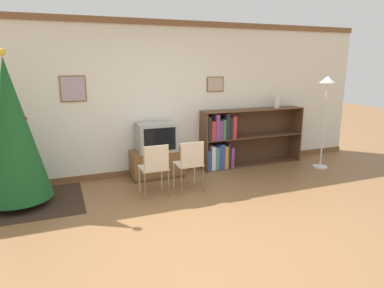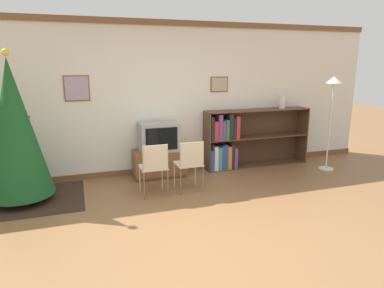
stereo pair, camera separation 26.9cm
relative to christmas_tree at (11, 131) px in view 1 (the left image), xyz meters
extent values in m
plane|color=brown|center=(2.21, -1.80, -1.08)|extent=(24.00, 24.00, 0.00)
cube|color=silver|center=(2.21, 0.77, 0.27)|extent=(8.76, 0.08, 2.70)
cube|color=brown|center=(2.21, 0.71, 1.57)|extent=(8.76, 0.03, 0.10)
cube|color=brown|center=(2.21, 0.71, -1.03)|extent=(8.76, 0.03, 0.10)
cube|color=brown|center=(0.87, 0.72, 0.49)|extent=(0.40, 0.02, 0.42)
cube|color=#A893A3|center=(0.87, 0.71, 0.49)|extent=(0.37, 0.01, 0.38)
cube|color=brown|center=(3.40, 0.72, 0.51)|extent=(0.34, 0.02, 0.28)
cube|color=tan|center=(3.40, 0.71, 0.51)|extent=(0.31, 0.01, 0.24)
cube|color=#332319|center=(0.00, 0.00, -1.08)|extent=(1.71, 1.33, 0.01)
cylinder|color=maroon|center=(0.00, 0.00, -1.02)|extent=(0.36, 0.36, 0.10)
cone|color=#195123|center=(0.00, 0.00, 0.01)|extent=(0.92, 0.92, 1.96)
sphere|color=yellow|center=(0.00, 0.00, 1.04)|extent=(0.10, 0.10, 0.10)
sphere|color=#1E4CB2|center=(0.23, 0.19, -0.30)|extent=(0.04, 0.04, 0.04)
sphere|color=red|center=(0.19, 0.02, 0.15)|extent=(0.05, 0.05, 0.05)
sphere|color=red|center=(0.30, 0.20, -0.57)|extent=(0.06, 0.06, 0.06)
sphere|color=red|center=(0.04, 0.08, 0.59)|extent=(0.06, 0.06, 0.06)
cube|color=brown|center=(2.17, 0.47, -1.05)|extent=(0.88, 0.45, 0.05)
cube|color=brown|center=(2.17, 0.47, -0.81)|extent=(0.91, 0.46, 0.43)
cube|color=#9E9E99|center=(2.17, 0.47, -0.35)|extent=(0.67, 0.44, 0.50)
cube|color=black|center=(2.17, 0.24, -0.35)|extent=(0.55, 0.01, 0.39)
cube|color=beige|center=(1.88, -0.33, -0.65)|extent=(0.40, 0.40, 0.02)
cube|color=beige|center=(1.88, -0.53, -0.45)|extent=(0.35, 0.02, 0.38)
cylinder|color=beige|center=(1.70, -0.15, -0.87)|extent=(0.02, 0.02, 0.42)
cylinder|color=beige|center=(2.06, -0.15, -0.87)|extent=(0.02, 0.02, 0.42)
cylinder|color=beige|center=(1.70, -0.51, -0.87)|extent=(0.02, 0.02, 0.42)
cylinder|color=beige|center=(2.06, -0.51, -0.87)|extent=(0.02, 0.02, 0.42)
cylinder|color=beige|center=(1.70, -0.51, -0.67)|extent=(0.02, 0.02, 0.82)
cylinder|color=beige|center=(2.06, -0.51, -0.67)|extent=(0.02, 0.02, 0.82)
cube|color=beige|center=(2.45, -0.33, -0.65)|extent=(0.40, 0.40, 0.02)
cube|color=beige|center=(2.45, -0.53, -0.45)|extent=(0.35, 0.02, 0.38)
cylinder|color=beige|center=(2.27, -0.15, -0.87)|extent=(0.02, 0.02, 0.42)
cylinder|color=beige|center=(2.63, -0.15, -0.87)|extent=(0.02, 0.02, 0.42)
cylinder|color=beige|center=(2.27, -0.51, -0.87)|extent=(0.02, 0.02, 0.42)
cylinder|color=beige|center=(2.63, -0.51, -0.87)|extent=(0.02, 0.02, 0.42)
cylinder|color=beige|center=(2.27, -0.51, -0.67)|extent=(0.02, 0.02, 0.82)
cylinder|color=beige|center=(2.63, -0.51, -0.67)|extent=(0.02, 0.02, 0.82)
cube|color=brown|center=(3.09, 0.53, -0.52)|extent=(0.02, 0.36, 1.11)
cube|color=brown|center=(5.18, 0.53, -0.52)|extent=(0.02, 0.36, 1.11)
cube|color=brown|center=(4.14, 0.53, 0.02)|extent=(2.11, 0.36, 0.02)
cube|color=brown|center=(4.14, 0.53, -1.07)|extent=(2.11, 0.36, 0.02)
cube|color=brown|center=(4.14, 0.53, -0.50)|extent=(2.07, 0.36, 0.02)
cube|color=#492F1E|center=(4.14, 0.70, -0.52)|extent=(2.11, 0.01, 1.11)
cube|color=#2D4C93|center=(3.14, 0.49, -0.87)|extent=(0.07, 0.28, 0.39)
cube|color=silver|center=(3.22, 0.50, -0.84)|extent=(0.08, 0.28, 0.45)
cube|color=teal|center=(3.30, 0.49, -0.85)|extent=(0.07, 0.27, 0.43)
cube|color=#2D4C93|center=(3.37, 0.45, -0.83)|extent=(0.04, 0.20, 0.46)
cube|color=#2D4C93|center=(3.42, 0.46, -0.83)|extent=(0.06, 0.21, 0.47)
cube|color=orange|center=(3.50, 0.50, -0.85)|extent=(0.07, 0.29, 0.43)
cube|color=#232328|center=(3.56, 0.50, -0.82)|extent=(0.05, 0.28, 0.47)
cube|color=#7A3D7F|center=(3.62, 0.50, -0.86)|extent=(0.06, 0.29, 0.40)
cube|color=#232328|center=(3.14, 0.49, -0.27)|extent=(0.06, 0.27, 0.44)
cube|color=#B73333|center=(3.22, 0.50, -0.31)|extent=(0.08, 0.29, 0.36)
cube|color=#7A3D7F|center=(3.30, 0.48, -0.26)|extent=(0.07, 0.24, 0.48)
cube|color=#7A3D7F|center=(3.37, 0.48, -0.31)|extent=(0.05, 0.26, 0.36)
cube|color=#337547|center=(3.44, 0.47, -0.31)|extent=(0.06, 0.22, 0.37)
cube|color=#232328|center=(3.51, 0.47, -0.25)|extent=(0.08, 0.23, 0.48)
cube|color=#232328|center=(3.58, 0.47, -0.29)|extent=(0.04, 0.22, 0.40)
cube|color=#B73333|center=(3.65, 0.46, -0.28)|extent=(0.07, 0.22, 0.43)
cylinder|color=silver|center=(4.66, 0.53, 0.14)|extent=(0.11, 0.11, 0.23)
torus|color=silver|center=(4.66, 0.53, 0.26)|extent=(0.10, 0.10, 0.02)
cylinder|color=silver|center=(5.27, -0.15, -1.07)|extent=(0.28, 0.28, 0.03)
cylinder|color=silver|center=(5.27, -0.15, -0.26)|extent=(0.03, 0.03, 1.60)
cone|color=white|center=(5.27, -0.15, 0.60)|extent=(0.28, 0.28, 0.12)
camera|label=1|loc=(0.60, -5.15, 0.90)|focal=32.00mm
camera|label=2|loc=(0.86, -5.24, 0.90)|focal=32.00mm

